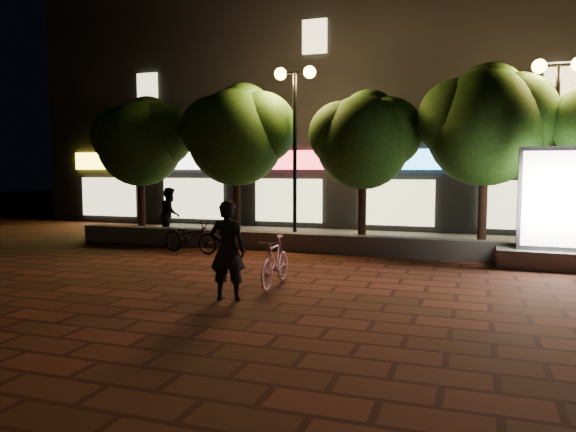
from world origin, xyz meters
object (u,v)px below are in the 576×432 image
at_px(scooter_pink, 275,262).
at_px(ad_kiosk, 557,220).
at_px(scooter_parked, 191,236).
at_px(pedestrian, 170,213).
at_px(tree_far_left, 142,138).
at_px(tree_left, 238,131).
at_px(rider, 228,250).
at_px(tree_right, 487,121).
at_px(tree_mid, 365,136).
at_px(street_lamp_left, 295,109).
at_px(street_lamp_right, 557,105).

bearing_deg(scooter_pink, ad_kiosk, 33.64).
xyz_separation_m(scooter_parked, pedestrian, (-1.79, 1.92, 0.43)).
xyz_separation_m(tree_far_left, scooter_pink, (6.92, -5.90, -2.81)).
height_order(tree_far_left, scooter_pink, tree_far_left).
xyz_separation_m(tree_left, scooter_pink, (3.41, -5.90, -2.96)).
xyz_separation_m(tree_far_left, rider, (6.52, -7.20, -2.42)).
relative_size(tree_far_left, tree_right, 0.91).
relative_size(rider, scooter_parked, 1.01).
relative_size(tree_mid, scooter_parked, 2.60).
height_order(tree_right, street_lamp_left, street_lamp_left).
bearing_deg(street_lamp_left, tree_far_left, 177.24).
bearing_deg(scooter_parked, tree_mid, -49.30).
relative_size(tree_right, street_lamp_left, 0.98).
bearing_deg(tree_mid, street_lamp_left, -172.69).
bearing_deg(scooter_parked, street_lamp_left, -33.45).
relative_size(street_lamp_left, rider, 2.96).
bearing_deg(scooter_parked, scooter_pink, -123.42).
distance_m(tree_right, street_lamp_left, 5.38).
distance_m(tree_left, ad_kiosk, 9.35).
bearing_deg(pedestrian, street_lamp_left, -105.37).
bearing_deg(tree_left, street_lamp_left, -7.70).
distance_m(street_lamp_left, pedestrian, 5.07).
relative_size(tree_right, scooter_parked, 2.92).
bearing_deg(street_lamp_right, scooter_parked, -164.94).
xyz_separation_m(tree_far_left, scooter_parked, (3.29, -2.73, -2.84)).
bearing_deg(ad_kiosk, scooter_parked, -175.18).
xyz_separation_m(tree_left, tree_mid, (4.00, -0.00, -0.23)).
xyz_separation_m(street_lamp_left, scooter_pink, (1.47, -5.64, -3.54)).
xyz_separation_m(street_lamp_left, pedestrian, (-3.95, -0.54, -3.14)).
height_order(tree_right, scooter_parked, tree_right).
relative_size(ad_kiosk, scooter_pink, 1.73).
bearing_deg(ad_kiosk, pedestrian, 173.90).
relative_size(tree_left, tree_right, 0.97).
bearing_deg(ad_kiosk, rider, -138.02).
bearing_deg(scooter_pink, tree_right, 54.31).
distance_m(tree_mid, pedestrian, 6.49).
bearing_deg(tree_right, street_lamp_left, -177.19).
height_order(ad_kiosk, scooter_pink, ad_kiosk).
xyz_separation_m(tree_mid, pedestrian, (-6.00, -0.80, -2.33)).
bearing_deg(street_lamp_left, tree_mid, 7.31).
height_order(street_lamp_right, scooter_pink, street_lamp_right).
bearing_deg(tree_right, tree_far_left, -180.00).
relative_size(tree_far_left, ad_kiosk, 1.66).
xyz_separation_m(street_lamp_right, scooter_pink, (-5.53, -5.64, -3.41)).
height_order(tree_left, rider, tree_left).
distance_m(tree_far_left, tree_mid, 7.50).
height_order(tree_mid, scooter_pink, tree_mid).
relative_size(scooter_pink, pedestrian, 1.00).
relative_size(tree_right, rider, 2.90).
xyz_separation_m(tree_mid, street_lamp_left, (-2.05, -0.26, 0.81)).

